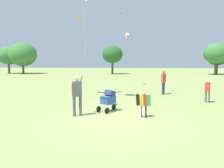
# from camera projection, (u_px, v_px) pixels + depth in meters

# --- Properties ---
(ground_plane) EXTENTS (120.00, 120.00, 0.00)m
(ground_plane) POSITION_uv_depth(u_px,v_px,m) (116.00, 119.00, 8.98)
(ground_plane) COLOR #849351
(treeline_distant) EXTENTS (47.99, 4.88, 6.53)m
(treeline_distant) POSITION_uv_depth(u_px,v_px,m) (152.00, 53.00, 37.19)
(treeline_distant) COLOR brown
(treeline_distant) RESTS_ON ground
(child_with_butterfly_kite) EXTENTS (0.63, 0.43, 1.09)m
(child_with_butterfly_kite) POSITION_uv_depth(u_px,v_px,m) (144.00, 102.00, 9.15)
(child_with_butterfly_kite) COLOR #33384C
(child_with_butterfly_kite) RESTS_ON ground
(person_adult_flyer) EXTENTS (0.57, 0.67, 1.84)m
(person_adult_flyer) POSITION_uv_depth(u_px,v_px,m) (77.00, 92.00, 9.34)
(person_adult_flyer) COLOR #4C4C51
(person_adult_flyer) RESTS_ON ground
(stroller) EXTENTS (0.90, 1.05, 1.03)m
(stroller) POSITION_uv_depth(u_px,v_px,m) (108.00, 99.00, 10.24)
(stroller) COLOR black
(stroller) RESTS_ON ground
(kite_blue_high) EXTENTS (2.38, 4.01, 5.00)m
(kite_blue_high) POSITION_uv_depth(u_px,v_px,m) (127.00, 37.00, 20.64)
(kite_blue_high) COLOR white
(kite_blue_high) RESTS_ON ground
(person_red_shirt) EXTENTS (0.31, 0.36, 1.32)m
(person_red_shirt) POSITION_uv_depth(u_px,v_px,m) (208.00, 89.00, 12.37)
(person_red_shirt) COLOR #4C4C51
(person_red_shirt) RESTS_ON ground
(person_sitting_far) EXTENTS (0.38, 0.50, 1.73)m
(person_sitting_far) POSITION_uv_depth(u_px,v_px,m) (163.00, 80.00, 15.35)
(person_sitting_far) COLOR #33384C
(person_sitting_far) RESTS_ON ground
(cooler_box) EXTENTS (0.45, 0.33, 0.35)m
(cooler_box) POSITION_uv_depth(u_px,v_px,m) (111.00, 101.00, 11.83)
(cooler_box) COLOR #288466
(cooler_box) RESTS_ON ground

